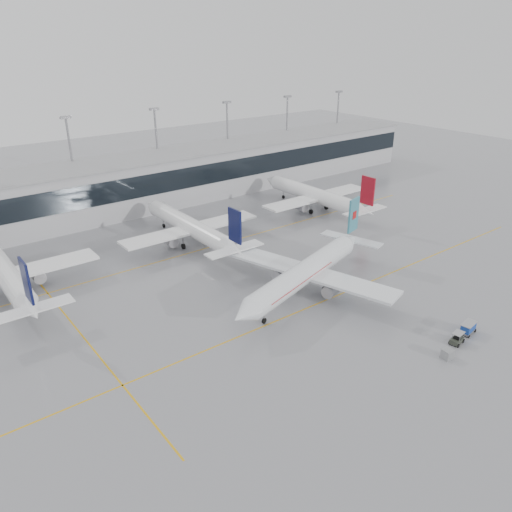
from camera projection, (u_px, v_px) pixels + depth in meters
ground at (303, 310)px, 78.06m from camera, size 320.00×320.00×0.00m
taxi_line_main at (303, 310)px, 78.05m from camera, size 120.00×0.25×0.01m
taxi_line_north at (201, 250)px, 99.75m from camera, size 120.00×0.25×0.01m
taxi_line_cross at (79, 332)px, 72.20m from camera, size 0.25×60.00×0.01m
terminal at (130, 185)px, 120.44m from camera, size 180.00×15.00×12.00m
terminal_glass at (143, 186)px, 114.36m from camera, size 180.00×0.20×5.00m
terminal_roof at (127, 160)px, 117.90m from camera, size 182.00×16.00×0.40m
light_masts at (116, 151)px, 121.77m from camera, size 156.40×1.00×22.60m
air_canada_jet at (308, 271)px, 82.07m from camera, size 37.48×30.90×12.15m
parked_jet_b at (6, 274)px, 81.42m from camera, size 29.64×36.96×11.72m
parked_jet_c at (191, 227)px, 100.90m from camera, size 29.64×36.96×11.72m
parked_jet_d at (316, 196)px, 120.38m from camera, size 29.64×36.96×11.72m
baggage_tug at (457, 340)px, 69.45m from camera, size 3.45×1.70×1.64m
baggage_cart at (468, 327)px, 71.63m from camera, size 2.92×1.89×1.69m
gse_unit at (447, 354)px, 66.17m from camera, size 1.45×1.36×1.36m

